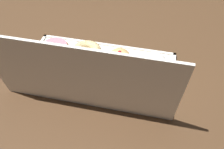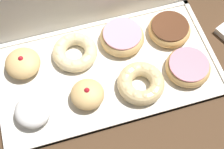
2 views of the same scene
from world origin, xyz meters
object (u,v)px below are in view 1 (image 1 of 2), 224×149
(pink_frosted_donut_3, at_px, (55,48))
(jelly_filled_donut_1, at_px, (120,56))
(jelly_filled_donut_4, at_px, (151,87))
(napkin_stack, at_px, (0,53))
(pink_frosted_donut_6, at_px, (76,77))
(cruller_donut_2, at_px, (87,51))
(powdered_filled_donut_0, at_px, (154,61))
(chocolate_frosted_donut_7, at_px, (44,70))
(cruller_donut_5, at_px, (113,82))
(donut_box, at_px, (99,71))

(pink_frosted_donut_3, bearing_deg, jelly_filled_donut_1, -179.10)
(jelly_filled_donut_1, relative_size, jelly_filled_donut_4, 0.91)
(napkin_stack, bearing_deg, pink_frosted_donut_6, 167.61)
(cruller_donut_2, bearing_deg, jelly_filled_donut_1, 177.43)
(pink_frosted_donut_6, bearing_deg, powdered_filled_donut_0, -151.69)
(jelly_filled_donut_1, xyz_separation_m, chocolate_frosted_donut_7, (0.26, 0.13, -0.00))
(pink_frosted_donut_6, bearing_deg, jelly_filled_donut_1, -133.56)
(powdered_filled_donut_0, relative_size, chocolate_frosted_donut_7, 0.76)
(pink_frosted_donut_3, height_order, chocolate_frosted_donut_7, chocolate_frosted_donut_7)
(pink_frosted_donut_6, bearing_deg, napkin_stack, -12.39)
(cruller_donut_2, distance_m, jelly_filled_donut_4, 0.31)
(cruller_donut_2, xyz_separation_m, jelly_filled_donut_4, (-0.27, 0.14, 0.00))
(powdered_filled_donut_0, distance_m, napkin_stack, 0.63)
(jelly_filled_donut_1, distance_m, cruller_donut_2, 0.14)
(cruller_donut_5, bearing_deg, pink_frosted_donut_3, -25.21)
(pink_frosted_donut_3, height_order, cruller_donut_5, same)
(powdered_filled_donut_0, xyz_separation_m, cruller_donut_2, (0.27, -0.00, -0.00))
(jelly_filled_donut_1, height_order, cruller_donut_5, jelly_filled_donut_1)
(powdered_filled_donut_0, relative_size, pink_frosted_donut_6, 0.73)
(jelly_filled_donut_4, relative_size, pink_frosted_donut_6, 0.76)
(cruller_donut_5, distance_m, napkin_stack, 0.49)
(cruller_donut_5, bearing_deg, donut_box, -42.88)
(donut_box, bearing_deg, pink_frosted_donut_3, -17.26)
(donut_box, bearing_deg, cruller_donut_2, -46.85)
(jelly_filled_donut_1, relative_size, pink_frosted_donut_3, 0.71)
(cruller_donut_2, bearing_deg, napkin_stack, 10.72)
(pink_frosted_donut_3, distance_m, napkin_stack, 0.23)
(powdered_filled_donut_0, height_order, cruller_donut_2, powdered_filled_donut_0)
(donut_box, xyz_separation_m, jelly_filled_donut_4, (-0.21, 0.07, 0.03))
(jelly_filled_donut_4, height_order, pink_frosted_donut_6, jelly_filled_donut_4)
(pink_frosted_donut_3, bearing_deg, donut_box, 162.74)
(donut_box, height_order, chocolate_frosted_donut_7, chocolate_frosted_donut_7)
(donut_box, bearing_deg, chocolate_frosted_donut_7, 17.71)
(donut_box, height_order, jelly_filled_donut_4, jelly_filled_donut_4)
(jelly_filled_donut_4, xyz_separation_m, napkin_stack, (0.63, -0.07, -0.02))
(powdered_filled_donut_0, height_order, pink_frosted_donut_3, powdered_filled_donut_0)
(jelly_filled_donut_1, distance_m, jelly_filled_donut_4, 0.19)
(cruller_donut_2, xyz_separation_m, chocolate_frosted_donut_7, (0.13, 0.13, -0.00))
(jelly_filled_donut_1, height_order, napkin_stack, jelly_filled_donut_1)
(pink_frosted_donut_3, bearing_deg, cruller_donut_5, 154.79)
(cruller_donut_2, relative_size, napkin_stack, 0.81)
(donut_box, height_order, jelly_filled_donut_1, jelly_filled_donut_1)
(donut_box, xyz_separation_m, pink_frosted_donut_3, (0.20, -0.06, 0.02))
(cruller_donut_2, distance_m, napkin_stack, 0.36)
(pink_frosted_donut_3, xyz_separation_m, jelly_filled_donut_4, (-0.40, 0.13, 0.01))
(cruller_donut_5, relative_size, pink_frosted_donut_6, 0.99)
(cruller_donut_5, height_order, chocolate_frosted_donut_7, same)
(cruller_donut_2, relative_size, cruller_donut_5, 1.01)
(jelly_filled_donut_1, xyz_separation_m, cruller_donut_5, (-0.00, 0.13, -0.01))
(pink_frosted_donut_6, xyz_separation_m, napkin_stack, (0.36, -0.08, -0.02))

